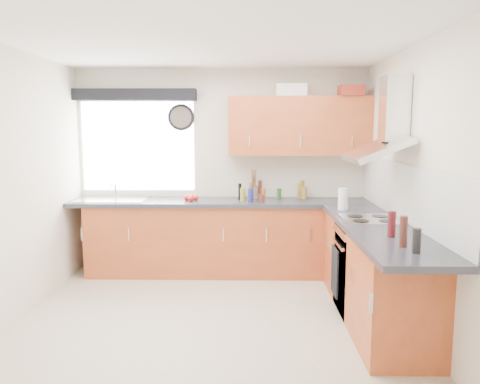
{
  "coord_description": "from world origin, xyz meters",
  "views": [
    {
      "loc": [
        0.34,
        -4.08,
        1.77
      ],
      "look_at": [
        0.25,
        0.85,
        1.1
      ],
      "focal_mm": 35.0,
      "sensor_mm": 36.0,
      "label": 1
    }
  ],
  "objects_px": {
    "oven": "(369,269)",
    "upper_cabinets": "(299,126)",
    "washing_machine": "(205,242)",
    "extractor_hood": "(385,129)"
  },
  "relations": [
    {
      "from": "oven",
      "to": "upper_cabinets",
      "type": "xyz_separation_m",
      "value": [
        -0.55,
        1.32,
        1.38
      ]
    },
    {
      "from": "washing_machine",
      "to": "upper_cabinets",
      "type": "bearing_deg",
      "value": -3.7
    },
    {
      "from": "upper_cabinets",
      "to": "washing_machine",
      "type": "height_order",
      "value": "upper_cabinets"
    },
    {
      "from": "upper_cabinets",
      "to": "extractor_hood",
      "type": "bearing_deg",
      "value": -63.87
    },
    {
      "from": "oven",
      "to": "washing_machine",
      "type": "height_order",
      "value": "oven"
    },
    {
      "from": "oven",
      "to": "upper_cabinets",
      "type": "distance_m",
      "value": 1.99
    },
    {
      "from": "oven",
      "to": "upper_cabinets",
      "type": "height_order",
      "value": "upper_cabinets"
    },
    {
      "from": "extractor_hood",
      "to": "upper_cabinets",
      "type": "bearing_deg",
      "value": 116.13
    },
    {
      "from": "oven",
      "to": "washing_machine",
      "type": "xyz_separation_m",
      "value": [
        -1.69,
        1.22,
        -0.04
      ]
    },
    {
      "from": "oven",
      "to": "upper_cabinets",
      "type": "relative_size",
      "value": 0.5
    }
  ]
}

